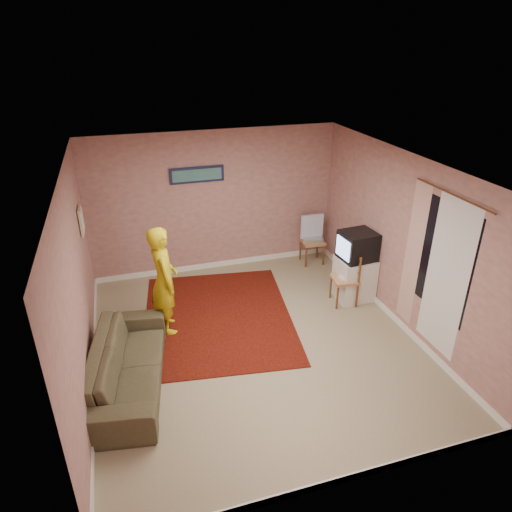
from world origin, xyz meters
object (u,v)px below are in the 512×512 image
object	(u,v)px
chair_b	(345,273)
tv_cabinet	(354,278)
sofa	(127,364)
chair_a	(313,236)
crt_tv	(357,246)
person	(164,280)

from	to	relation	value
chair_b	tv_cabinet	bearing A→B (deg)	122.18
chair_b	sofa	distance (m)	3.66
tv_cabinet	chair_a	distance (m)	1.45
sofa	chair_b	bearing A→B (deg)	-65.00
tv_cabinet	chair_b	size ratio (longest dim) A/B	1.49
crt_tv	person	bearing A→B (deg)	175.31
chair_b	person	xyz separation A→B (m)	(-2.88, 0.11, 0.28)
tv_cabinet	crt_tv	world-z (taller)	crt_tv
person	chair_a	bearing A→B (deg)	-68.23
person	crt_tv	bearing A→B (deg)	-93.94
crt_tv	chair_b	world-z (taller)	crt_tv
sofa	person	distance (m)	1.37
crt_tv	person	xyz separation A→B (m)	(-3.11, 0.01, -0.13)
chair_b	sofa	size ratio (longest dim) A/B	0.23
crt_tv	chair_a	distance (m)	1.49
tv_cabinet	chair_b	xyz separation A→B (m)	(-0.23, -0.10, 0.19)
sofa	person	size ratio (longest dim) A/B	1.27
chair_a	person	xyz separation A→B (m)	(-2.98, -1.42, 0.28)
crt_tv	chair_b	bearing A→B (deg)	-160.19
tv_cabinet	chair_b	world-z (taller)	chair_b
crt_tv	sofa	xyz separation A→B (m)	(-3.74, -1.08, -0.66)
chair_b	person	size ratio (longest dim) A/B	0.30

